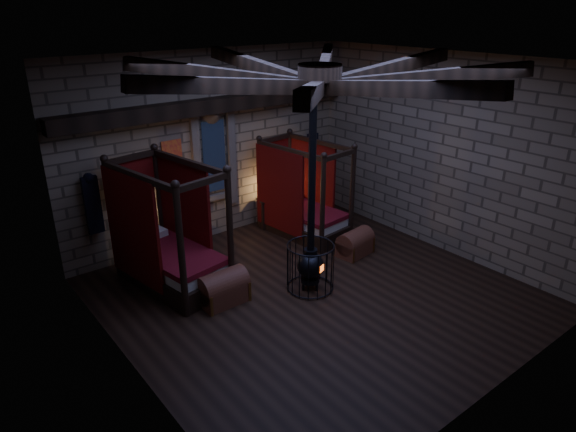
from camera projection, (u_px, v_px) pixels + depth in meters
room at (316, 91)px, 8.25m from camera, size 7.02×7.02×4.29m
bed_left at (170, 255)px, 9.84m from camera, size 1.55×2.44×2.38m
bed_right at (302, 211)px, 12.02m from camera, size 1.31×2.18×2.17m
trunk_left at (223, 289)px, 9.27m from camera, size 0.88×0.56×0.64m
trunk_right at (355, 244)px, 11.07m from camera, size 0.84×0.60×0.57m
nightstand_left at (184, 235)px, 11.15m from camera, size 0.58×0.56×0.94m
nightstand_right at (268, 213)px, 12.41m from camera, size 0.53×0.51×0.77m
stove at (310, 261)px, 9.60m from camera, size 0.90×0.90×4.05m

